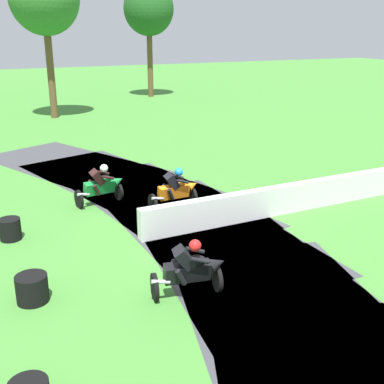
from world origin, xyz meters
TOP-DOWN VIEW (x-y plane):
  - ground_plane at (0.00, 0.00)m, footprint 120.00×120.00m
  - track_asphalt at (-0.78, -0.03)m, footprint 8.09×26.39m
  - safety_barrier at (5.42, 0.20)m, footprint 14.79×0.86m
  - motorcycle_lead_black at (-1.88, -3.28)m, footprint 1.71×0.93m
  - motorcycle_chase_orange at (-0.12, 1.81)m, footprint 1.68×0.79m
  - motorcycle_trailing_green at (-2.14, 3.22)m, footprint 1.70×0.96m
  - tire_stack_mid_a at (-5.03, -2.10)m, footprint 0.68×0.68m
  - tire_stack_mid_b at (-5.16, 1.48)m, footprint 0.58×0.58m
  - tree_far_right at (8.08, 26.98)m, footprint 3.92×3.92m

SIDE VIEW (x-z plane):
  - ground_plane at x=0.00m, z-range 0.00..0.00m
  - track_asphalt at x=-0.78m, z-range 0.00..0.01m
  - tire_stack_mid_a at x=-5.03m, z-range 0.00..0.60m
  - tire_stack_mid_b at x=-5.16m, z-range 0.00..0.60m
  - safety_barrier at x=5.42m, z-range 0.00..0.90m
  - motorcycle_trailing_green at x=-2.14m, z-range -0.06..1.37m
  - motorcycle_lead_black at x=-1.88m, z-range -0.06..1.37m
  - motorcycle_chase_orange at x=-0.12m, z-range -0.06..1.37m
  - tree_far_right at x=8.08m, z-range 2.31..11.19m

